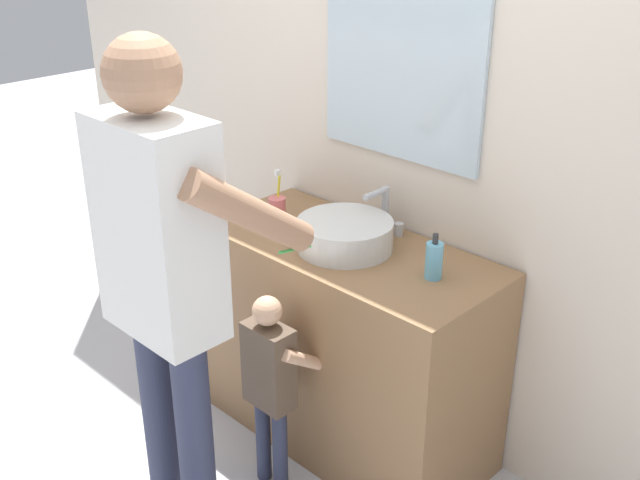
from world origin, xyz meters
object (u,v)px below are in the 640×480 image
soap_bottle (434,260)px  adult_parent (165,259)px  toothbrush_cup (277,208)px  child_toddler (271,376)px

soap_bottle → adult_parent: bearing=-122.6°
toothbrush_cup → adult_parent: bearing=-69.4°
soap_bottle → child_toddler: size_ratio=0.20×
toothbrush_cup → child_toddler: 0.69m
soap_bottle → adult_parent: (-0.48, -0.75, 0.10)m
child_toddler → adult_parent: size_ratio=0.47×
toothbrush_cup → adult_parent: 0.77m
toothbrush_cup → soap_bottle: toothbrush_cup is taller
toothbrush_cup → soap_bottle: bearing=2.6°
soap_bottle → child_toddler: bearing=-131.8°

